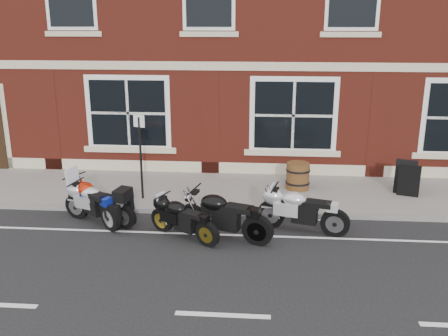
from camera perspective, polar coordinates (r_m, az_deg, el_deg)
The scene contains 11 objects.
ground at distance 11.29m, azimuth 1.09°, elevation -8.10°, with size 80.00×80.00×0.00m, color black.
sidewalk at distance 14.04m, azimuth 1.84°, elevation -2.72°, with size 30.00×3.00×0.12m, color slate.
kerb at distance 12.57m, azimuth 1.49°, elevation -5.13°, with size 30.00×0.16×0.12m, color slate.
moto_touring_silver at distance 12.32m, azimuth -14.21°, elevation -3.70°, with size 1.95×0.88×1.34m.
moto_sport_red at distance 12.42m, azimuth -14.76°, elevation -3.49°, with size 1.74×1.53×0.98m.
moto_sport_black at distance 11.18m, azimuth -4.66°, elevation -5.64°, with size 1.69×1.12×0.86m.
moto_sport_silver at distance 11.61m, azimuth 8.80°, elevation -4.59°, with size 2.11×0.73×0.97m.
moto_naked_black at distance 11.10m, azimuth -0.15°, elevation -5.20°, with size 2.21×0.91×1.03m.
a_board_sign at distance 14.31m, azimuth 20.19°, elevation -1.16°, with size 0.57×0.38×0.94m, color black, non-canonical shape.
barrel_planter at distance 14.14m, azimuth 8.43°, elevation -0.91°, with size 0.68×0.68×0.75m.
parking_sign at distance 13.16m, azimuth -9.52°, elevation 1.93°, with size 0.31×0.12×2.26m.
Camera 1 is at (0.59, -10.22, 4.76)m, focal length 40.00 mm.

